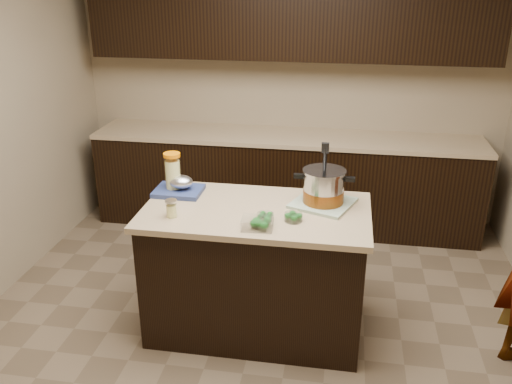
% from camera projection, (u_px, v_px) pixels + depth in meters
% --- Properties ---
extents(ground_plane, '(4.00, 4.00, 0.00)m').
position_uv_depth(ground_plane, '(256.00, 325.00, 3.82)').
color(ground_plane, brown).
rests_on(ground_plane, ground).
extents(room_shell, '(4.04, 4.04, 2.72)m').
position_uv_depth(room_shell, '(256.00, 82.00, 3.17)').
color(room_shell, tan).
rests_on(room_shell, ground).
extents(back_cabinets, '(3.60, 0.63, 2.33)m').
position_uv_depth(back_cabinets, '(287.00, 130.00, 5.05)').
color(back_cabinets, black).
rests_on(back_cabinets, ground).
extents(island, '(1.46, 0.81, 0.90)m').
position_uv_depth(island, '(256.00, 270.00, 3.65)').
color(island, black).
rests_on(island, ground).
extents(dish_towel, '(0.46, 0.46, 0.02)m').
position_uv_depth(dish_towel, '(323.00, 203.00, 3.55)').
color(dish_towel, '#557E59').
rests_on(dish_towel, island).
extents(stock_pot, '(0.39, 0.28, 0.40)m').
position_uv_depth(stock_pot, '(324.00, 188.00, 3.51)').
color(stock_pot, '#B7B7BC').
rests_on(stock_pot, dish_towel).
extents(lemonade_pitcher, '(0.13, 0.13, 0.28)m').
position_uv_depth(lemonade_pitcher, '(173.00, 174.00, 3.70)').
color(lemonade_pitcher, '#E4E28B').
rests_on(lemonade_pitcher, island).
extents(mason_jar, '(0.08, 0.08, 0.12)m').
position_uv_depth(mason_jar, '(171.00, 209.00, 3.35)').
color(mason_jar, '#E4E28B').
rests_on(mason_jar, island).
extents(broccoli_tub_left, '(0.13, 0.13, 0.05)m').
position_uv_depth(broccoli_tub_left, '(265.00, 217.00, 3.31)').
color(broccoli_tub_left, silver).
rests_on(broccoli_tub_left, island).
extents(broccoli_tub_right, '(0.12, 0.12, 0.05)m').
position_uv_depth(broccoli_tub_right, '(293.00, 217.00, 3.31)').
color(broccoli_tub_right, silver).
rests_on(broccoli_tub_right, island).
extents(broccoli_tub_rect, '(0.19, 0.15, 0.07)m').
position_uv_depth(broccoli_tub_rect, '(257.00, 224.00, 3.21)').
color(broccoli_tub_rect, silver).
rests_on(broccoli_tub_rect, island).
extents(blue_tray, '(0.32, 0.26, 0.12)m').
position_uv_depth(blue_tray, '(180.00, 188.00, 3.71)').
color(blue_tray, navy).
rests_on(blue_tray, island).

